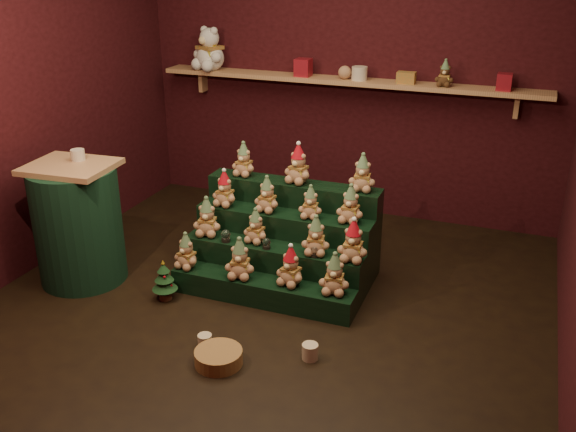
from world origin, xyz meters
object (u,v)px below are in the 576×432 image
at_px(snow_globe_b, 266,243).
at_px(white_bear, 210,43).
at_px(riser_tier_front, 262,291).
at_px(snow_globe_a, 226,236).
at_px(mini_christmas_tree, 164,280).
at_px(mug_right, 310,352).
at_px(side_table, 78,224).
at_px(snow_globe_c, 315,251).
at_px(wicker_basket, 219,357).
at_px(mug_left, 205,341).
at_px(brown_bear, 445,73).

bearing_deg(snow_globe_b, white_bear, 127.43).
height_order(riser_tier_front, snow_globe_a, snow_globe_a).
distance_m(mini_christmas_tree, mug_right, 1.30).
distance_m(riser_tier_front, side_table, 1.51).
bearing_deg(side_table, snow_globe_a, 12.23).
height_order(riser_tier_front, snow_globe_c, snow_globe_c).
relative_size(wicker_basket, white_bear, 0.59).
height_order(snow_globe_c, white_bear, white_bear).
height_order(snow_globe_c, wicker_basket, snow_globe_c).
distance_m(riser_tier_front, mug_left, 0.69).
height_order(side_table, mini_christmas_tree, side_table).
height_order(wicker_basket, brown_bear, brown_bear).
height_order(snow_globe_b, mini_christmas_tree, snow_globe_b).
relative_size(riser_tier_front, snow_globe_c, 16.08).
bearing_deg(snow_globe_b, wicker_basket, -85.63).
relative_size(wicker_basket, brown_bear, 1.37).
xyz_separation_m(side_table, wicker_basket, (1.50, -0.64, -0.42)).
height_order(side_table, brown_bear, brown_bear).
relative_size(mini_christmas_tree, brown_bear, 1.46).
bearing_deg(riser_tier_front, mug_left, -99.96).
distance_m(snow_globe_b, snow_globe_c, 0.38).
bearing_deg(mug_left, snow_globe_c, 60.77).
relative_size(mug_left, wicker_basket, 0.31).
height_order(riser_tier_front, brown_bear, brown_bear).
bearing_deg(brown_bear, mug_right, -99.27).
distance_m(mug_left, white_bear, 3.17).
bearing_deg(brown_bear, wicker_basket, -109.06).
xyz_separation_m(mini_christmas_tree, mug_right, (1.25, -0.33, -0.10)).
xyz_separation_m(side_table, mug_right, (2.02, -0.38, -0.42)).
height_order(mug_right, white_bear, white_bear).
height_order(mini_christmas_tree, brown_bear, brown_bear).
height_order(snow_globe_c, mug_right, snow_globe_c).
bearing_deg(snow_globe_b, side_table, -167.29).
distance_m(side_table, mug_right, 2.10).
bearing_deg(snow_globe_b, snow_globe_c, 0.00).
height_order(riser_tier_front, side_table, side_table).
relative_size(snow_globe_c, white_bear, 0.17).
height_order(snow_globe_b, brown_bear, brown_bear).
relative_size(riser_tier_front, mini_christmas_tree, 4.35).
height_order(snow_globe_c, brown_bear, brown_bear).
distance_m(snow_globe_c, wicker_basket, 1.07).
distance_m(snow_globe_c, mini_christmas_tree, 1.13).
xyz_separation_m(snow_globe_a, brown_bear, (1.30, 1.67, 1.02)).
height_order(snow_globe_b, side_table, side_table).
bearing_deg(mini_christmas_tree, riser_tier_front, 17.70).
bearing_deg(side_table, mini_christmas_tree, -8.48).
relative_size(mini_christmas_tree, mug_right, 3.08).
bearing_deg(brown_bear, mini_christmas_tree, -128.77).
height_order(side_table, mug_right, side_table).
xyz_separation_m(snow_globe_a, white_bear, (-0.95, 1.67, 1.17)).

